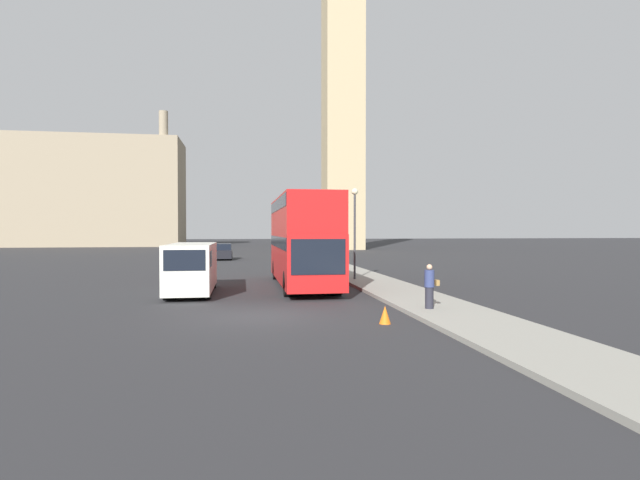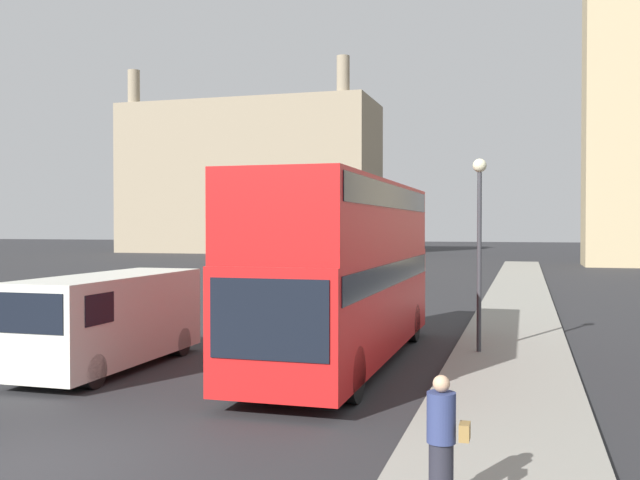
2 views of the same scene
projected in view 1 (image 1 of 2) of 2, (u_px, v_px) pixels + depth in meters
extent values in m
plane|color=#28282B|center=(258.00, 316.00, 16.71)|extent=(300.00, 300.00, 0.00)
cube|color=gray|center=(442.00, 309.00, 17.71)|extent=(2.99, 120.00, 0.15)
cube|color=tan|center=(343.00, 102.00, 74.88)|extent=(5.67, 5.67, 44.31)
cube|color=gray|center=(89.00, 193.00, 90.13)|extent=(32.89, 12.82, 19.35)
cylinder|color=gray|center=(163.00, 123.00, 86.67)|extent=(1.54, 1.54, 4.26)
cube|color=red|center=(302.00, 257.00, 25.51)|extent=(2.52, 10.98, 2.41)
cube|color=red|center=(302.00, 216.00, 25.47)|extent=(2.52, 10.76, 1.81)
cube|color=black|center=(302.00, 242.00, 25.49)|extent=(2.56, 10.54, 0.55)
cube|color=black|center=(302.00, 205.00, 25.46)|extent=(2.56, 10.32, 0.55)
cube|color=black|center=(318.00, 257.00, 20.07)|extent=(2.22, 0.03, 1.44)
cylinder|color=black|center=(292.00, 284.00, 21.59)|extent=(0.71, 1.12, 1.12)
cylinder|color=black|center=(333.00, 283.00, 21.87)|extent=(0.71, 1.12, 1.12)
cylinder|color=black|center=(279.00, 270.00, 29.18)|extent=(0.71, 1.12, 1.12)
cylinder|color=black|center=(310.00, 269.00, 29.46)|extent=(0.71, 1.12, 1.12)
cube|color=silver|center=(192.00, 266.00, 22.55)|extent=(1.91, 5.89, 2.06)
cube|color=black|center=(184.00, 260.00, 19.63)|extent=(1.62, 0.02, 0.82)
cube|color=black|center=(187.00, 259.00, 20.65)|extent=(1.94, 1.06, 0.66)
cylinder|color=black|center=(169.00, 291.00, 20.48)|extent=(0.48, 0.74, 0.74)
cylinder|color=black|center=(205.00, 290.00, 20.70)|extent=(0.48, 0.74, 0.74)
cylinder|color=black|center=(181.00, 281.00, 24.44)|extent=(0.48, 0.74, 0.74)
cylinder|color=black|center=(211.00, 281.00, 24.66)|extent=(0.48, 0.74, 0.74)
cylinder|color=#23232D|center=(429.00, 298.00, 17.32)|extent=(0.29, 0.29, 0.75)
cylinder|color=navy|center=(429.00, 279.00, 17.30)|extent=(0.34, 0.34, 0.59)
sphere|color=tan|center=(429.00, 267.00, 17.30)|extent=(0.20, 0.20, 0.20)
cube|color=olive|center=(437.00, 283.00, 17.35)|extent=(0.12, 0.24, 0.20)
cylinder|color=#38383D|center=(355.00, 237.00, 27.79)|extent=(0.12, 0.12, 4.70)
sphere|color=beige|center=(355.00, 192.00, 27.74)|extent=(0.36, 0.36, 0.36)
cube|color=black|center=(223.00, 254.00, 48.98)|extent=(1.75, 4.41, 0.79)
cube|color=black|center=(223.00, 247.00, 49.08)|extent=(1.57, 2.12, 0.60)
cylinder|color=black|center=(215.00, 257.00, 47.49)|extent=(0.38, 0.68, 0.68)
cylinder|color=black|center=(230.00, 257.00, 47.70)|extent=(0.38, 0.68, 0.68)
cylinder|color=black|center=(217.00, 255.00, 50.27)|extent=(0.38, 0.68, 0.68)
cylinder|color=black|center=(230.00, 255.00, 50.48)|extent=(0.38, 0.68, 0.68)
cone|color=orange|center=(385.00, 315.00, 15.29)|extent=(0.36, 0.36, 0.55)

